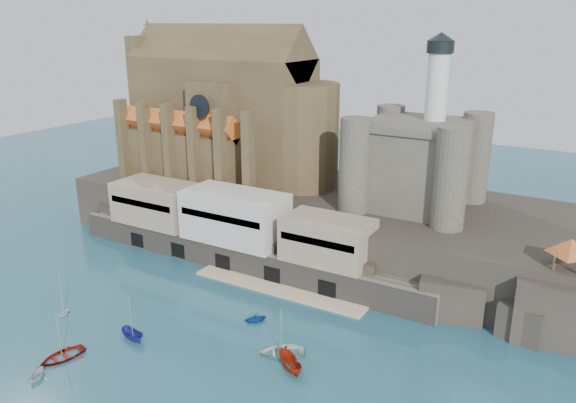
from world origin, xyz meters
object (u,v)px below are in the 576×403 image
(boat_0, at_px, (62,358))
(boat_1, at_px, (38,378))
(pavilion, at_px, (571,249))
(boat_2, at_px, (133,339))
(church, at_px, (229,117))
(castle_keep, at_px, (417,160))

(boat_0, distance_m, boat_1, 4.41)
(pavilion, relative_size, boat_2, 1.44)
(boat_0, height_order, boat_2, boat_0)
(boat_1, distance_m, boat_2, 12.71)
(pavilion, bearing_deg, church, 166.52)
(church, xyz_separation_m, castle_keep, (40.21, -0.78, -3.81))
(pavilion, bearing_deg, boat_1, -141.36)
(boat_1, height_order, boat_2, boat_2)
(boat_0, relative_size, boat_1, 1.73)
(boat_2, bearing_deg, boat_1, 175.95)
(church, relative_size, castle_keep, 1.60)
(church, distance_m, boat_1, 63.69)
(pavilion, height_order, boat_1, pavilion)
(boat_0, bearing_deg, pavilion, 48.72)
(castle_keep, distance_m, pavilion, 30.50)
(church, distance_m, boat_0, 59.58)
(pavilion, height_order, boat_0, pavilion)
(pavilion, distance_m, boat_2, 59.32)
(castle_keep, relative_size, boat_0, 5.02)
(pavilion, distance_m, boat_1, 69.12)
(castle_keep, distance_m, boat_1, 66.17)
(boat_0, relative_size, boat_2, 1.31)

